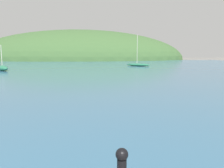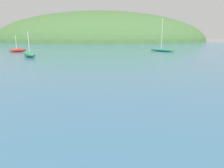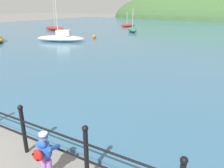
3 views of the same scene
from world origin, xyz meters
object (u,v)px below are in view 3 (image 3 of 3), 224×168
child_in_coat (44,152)px  boat_twin_mast (128,25)px  boat_far_left (61,38)px  boat_nearest_quay (54,28)px  boat_green_fishing (132,30)px  mooring_buoy (94,37)px

child_in_coat → boat_twin_mast: 34.09m
boat_far_left → boat_nearest_quay: 11.23m
child_in_coat → boat_far_left: (-11.84, 13.53, -0.14)m
child_in_coat → boat_nearest_quay: bearing=133.4°
boat_green_fishing → boat_twin_mast: (-4.01, 6.90, -0.06)m
boat_nearest_quay → boat_twin_mast: 12.11m
boat_twin_mast → boat_green_fishing: bearing=-59.8°
child_in_coat → boat_twin_mast: (-13.40, 31.34, -0.25)m
child_in_coat → boat_green_fishing: size_ratio=0.35×
boat_far_left → mooring_buoy: boat_far_left is taller
boat_green_fishing → boat_nearest_quay: bearing=-163.1°
boat_far_left → boat_twin_mast: boat_far_left is taller
mooring_buoy → boat_twin_mast: bearing=102.2°
child_in_coat → mooring_buoy: child_in_coat is taller
boat_nearest_quay → mooring_buoy: bearing=-23.9°
child_in_coat → boat_green_fishing: (-9.39, 24.45, -0.19)m
child_in_coat → boat_nearest_quay: 29.17m
boat_far_left → mooring_buoy: 3.70m
boat_twin_mast → child_in_coat: bearing=-66.9°
boat_green_fishing → boat_far_left: (-2.45, -10.92, 0.05)m
boat_nearest_quay → mooring_buoy: boat_nearest_quay is taller
child_in_coat → boat_twin_mast: size_ratio=0.42×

